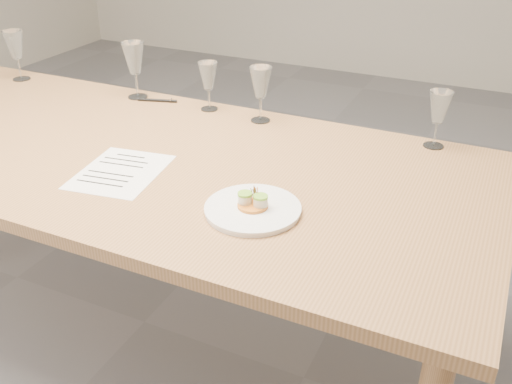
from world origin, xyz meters
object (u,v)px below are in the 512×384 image
at_px(dinner_plate, 253,208).
at_px(recipe_sheet, 120,172).
at_px(dining_table, 125,165).
at_px(wine_glass_3, 261,84).
at_px(ballpoint_pen, 158,100).
at_px(wine_glass_2, 208,77).
at_px(wine_glass_1, 134,59).
at_px(wine_glass_0, 15,46).
at_px(wine_glass_4, 439,109).

xyz_separation_m(dinner_plate, recipe_sheet, (-0.46, 0.04, -0.01)).
relative_size(dining_table, wine_glass_3, 12.06).
distance_m(dining_table, ballpoint_pen, 0.44).
height_order(recipe_sheet, wine_glass_2, wine_glass_2).
distance_m(dining_table, dinner_plate, 0.60).
bearing_deg(wine_glass_1, dinner_plate, -37.34).
xyz_separation_m(dining_table, wine_glass_3, (0.31, 0.40, 0.21)).
bearing_deg(wine_glass_1, wine_glass_0, -177.61).
bearing_deg(ballpoint_pen, recipe_sheet, -83.87).
bearing_deg(wine_glass_4, dinner_plate, -119.43).
distance_m(wine_glass_2, wine_glass_3, 0.23).
bearing_deg(wine_glass_2, recipe_sheet, -88.40).
bearing_deg(dining_table, wine_glass_4, 25.52).
relative_size(dining_table, dinner_plate, 9.36).
bearing_deg(wine_glass_0, wine_glass_4, 1.40).
relative_size(wine_glass_2, wine_glass_4, 0.97).
xyz_separation_m(wine_glass_1, wine_glass_2, (0.33, 0.00, -0.03)).
bearing_deg(dinner_plate, wine_glass_1, 142.66).
distance_m(wine_glass_2, wine_glass_4, 0.83).
bearing_deg(recipe_sheet, wine_glass_4, 27.44).
bearing_deg(wine_glass_3, wine_glass_1, 177.87).
height_order(recipe_sheet, wine_glass_0, wine_glass_0).
height_order(dinner_plate, wine_glass_0, wine_glass_0).
distance_m(wine_glass_1, wine_glass_4, 1.16).
distance_m(recipe_sheet, wine_glass_0, 1.10).
relative_size(ballpoint_pen, wine_glass_4, 0.82).
height_order(dining_table, wine_glass_2, wine_glass_2).
bearing_deg(recipe_sheet, dining_table, 116.34).
xyz_separation_m(wine_glass_1, wine_glass_3, (0.55, -0.02, -0.02)).
distance_m(dining_table, wine_glass_3, 0.55).
xyz_separation_m(recipe_sheet, wine_glass_0, (-0.94, 0.55, 0.15)).
bearing_deg(recipe_sheet, wine_glass_3, 60.90).
bearing_deg(recipe_sheet, ballpoint_pen, 104.96).
bearing_deg(wine_glass_2, dinner_plate, -52.27).
height_order(recipe_sheet, wine_glass_1, wine_glass_1).
height_order(wine_glass_0, wine_glass_1, wine_glass_1).
xyz_separation_m(dinner_plate, ballpoint_pen, (-0.70, 0.60, -0.01)).
height_order(dining_table, ballpoint_pen, ballpoint_pen).
height_order(wine_glass_1, wine_glass_4, wine_glass_1).
distance_m(dinner_plate, ballpoint_pen, 0.93).
bearing_deg(wine_glass_1, wine_glass_3, -2.13).
xyz_separation_m(wine_glass_0, wine_glass_3, (1.15, 0.00, -0.01)).
bearing_deg(wine_glass_4, recipe_sheet, -144.15).
xyz_separation_m(dining_table, wine_glass_4, (0.92, 0.44, 0.20)).
bearing_deg(dinner_plate, wine_glass_3, 113.02).
bearing_deg(dinner_plate, dining_table, 161.22).
height_order(dinner_plate, wine_glass_1, wine_glass_1).
relative_size(dinner_plate, wine_glass_0, 1.22).
height_order(ballpoint_pen, wine_glass_2, wine_glass_2).
height_order(recipe_sheet, wine_glass_4, wine_glass_4).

